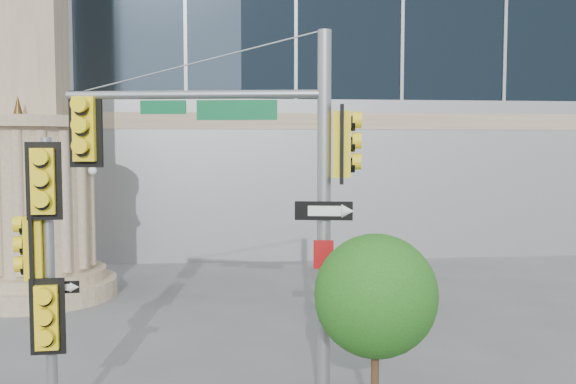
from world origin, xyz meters
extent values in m
cylinder|color=gray|center=(-6.00, 9.00, 0.25)|extent=(4.40, 4.40, 0.50)
cylinder|color=gray|center=(-6.00, 9.00, 0.65)|extent=(3.80, 3.80, 0.30)
cylinder|color=gray|center=(-6.00, 9.00, 2.80)|extent=(3.00, 3.00, 4.00)
cylinder|color=gray|center=(-6.00, 9.00, 4.95)|extent=(3.50, 3.50, 0.30)
cone|color=#472D14|center=(-4.70, 9.00, 5.35)|extent=(0.24, 0.24, 0.50)
cylinder|color=slate|center=(0.88, 0.77, 3.09)|extent=(0.23, 0.23, 6.17)
cylinder|color=slate|center=(-1.24, 1.16, 5.14)|extent=(4.27, 0.93, 0.14)
cube|color=#0A5B30|center=(-0.54, 1.01, 4.89)|extent=(1.32, 0.28, 0.33)
cube|color=yellow|center=(-3.06, 1.50, 4.58)|extent=(0.61, 0.39, 1.29)
cube|color=yellow|center=(1.17, 0.72, 4.32)|extent=(0.39, 0.61, 1.29)
cube|color=black|center=(0.86, 0.63, 3.24)|extent=(0.94, 0.20, 0.31)
cube|color=#9D0E11|center=(0.86, 0.63, 2.52)|extent=(0.33, 0.09, 0.47)
cylinder|color=slate|center=(-3.30, -0.10, 2.21)|extent=(0.16, 0.16, 4.42)
cube|color=yellow|center=(-3.29, -0.30, 3.80)|extent=(0.50, 0.27, 1.11)
cube|color=yellow|center=(-3.50, -0.11, 2.83)|extent=(0.27, 0.50, 1.11)
cube|color=yellow|center=(-3.29, -0.30, 1.86)|extent=(0.50, 0.27, 1.11)
cube|color=black|center=(-3.14, -0.20, 2.25)|extent=(0.55, 0.05, 0.18)
cylinder|color=#382314|center=(1.50, -0.33, 0.80)|extent=(0.12, 0.12, 1.60)
sphere|color=#1F5313|center=(1.50, -0.33, 2.05)|extent=(1.87, 1.87, 1.87)
sphere|color=#1F5313|center=(1.90, -0.11, 1.78)|extent=(1.16, 1.16, 1.16)
sphere|color=#1F5313|center=(1.19, -0.55, 1.82)|extent=(0.98, 0.98, 0.98)
camera|label=1|loc=(-0.83, -9.64, 4.30)|focal=40.00mm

